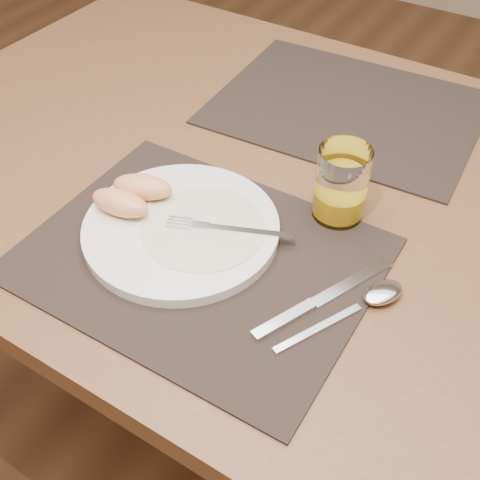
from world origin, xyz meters
name	(u,v)px	position (x,y,z in m)	size (l,w,h in m)	color
ground	(273,421)	(0.00, 0.00, 0.00)	(5.00, 5.00, 0.00)	#56341D
table	(289,216)	(0.00, 0.00, 0.67)	(1.40, 0.90, 0.75)	brown
placemat_near	(200,257)	(-0.02, -0.22, 0.75)	(0.45, 0.35, 0.00)	black
placemat_far	(347,108)	(-0.01, 0.22, 0.75)	(0.45, 0.35, 0.00)	black
plate	(181,228)	(-0.07, -0.20, 0.76)	(0.27, 0.27, 0.02)	white
plate_dressing	(203,228)	(-0.04, -0.19, 0.77)	(0.17, 0.17, 0.00)	white
fork	(218,228)	(-0.02, -0.18, 0.77)	(0.17, 0.08, 0.00)	silver
knife	(314,303)	(0.15, -0.21, 0.76)	(0.10, 0.21, 0.01)	silver
spoon	(373,297)	(0.21, -0.17, 0.76)	(0.10, 0.18, 0.01)	silver
juice_glass	(341,187)	(0.10, -0.05, 0.80)	(0.07, 0.07, 0.11)	white
grapefruit_wedges	(131,195)	(-0.15, -0.20, 0.79)	(0.10, 0.10, 0.03)	#EC9960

